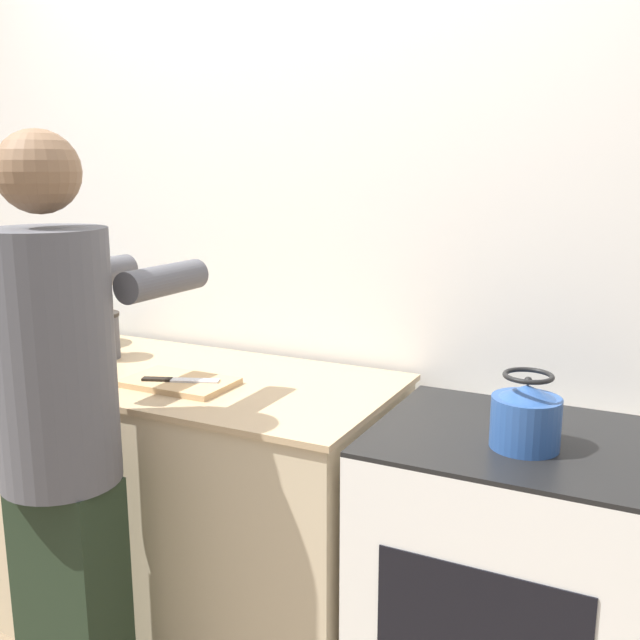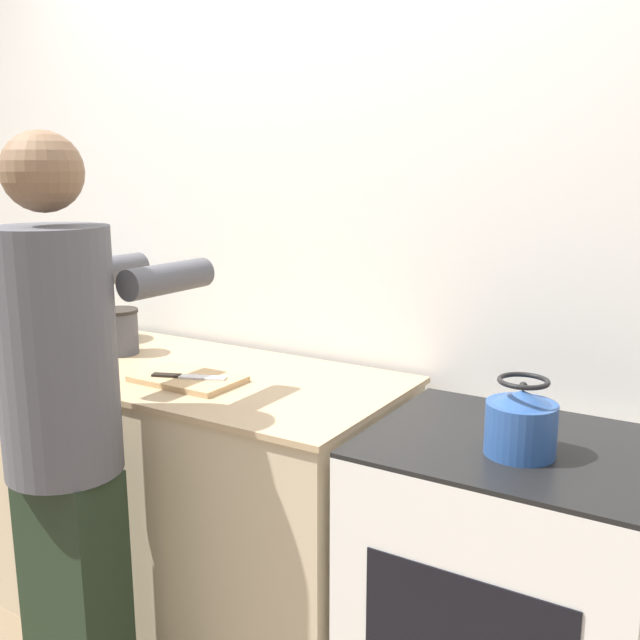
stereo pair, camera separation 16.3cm
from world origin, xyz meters
name	(u,v)px [view 1 (the left image)]	position (x,y,z in m)	size (l,w,h in m)	color
wall_back	(294,245)	(0.00, 0.72, 1.30)	(8.00, 0.05, 2.60)	silver
counter	(148,494)	(-0.37, 0.33, 0.46)	(1.72, 0.68, 0.91)	#C6B28E
oven	(505,593)	(0.87, 0.30, 0.45)	(0.70, 0.60, 0.90)	silver
person	(63,431)	(-0.17, -0.21, 0.91)	(0.34, 0.58, 1.65)	black
cutting_board	(179,382)	(-0.13, 0.23, 0.92)	(0.33, 0.21, 0.02)	tan
knife	(178,380)	(-0.13, 0.22, 0.93)	(0.23, 0.11, 0.01)	silver
kettle	(526,416)	(0.90, 0.23, 0.98)	(0.17, 0.17, 0.19)	#284C8C
bowl_prep	(89,333)	(-0.76, 0.50, 0.96)	(0.20, 0.20, 0.09)	#426684
canister_jar	(99,335)	(-0.58, 0.37, 0.99)	(0.14, 0.14, 0.16)	#4C4C51
book_stack	(13,322)	(-1.00, 0.36, 1.00)	(0.22, 0.27, 0.18)	beige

